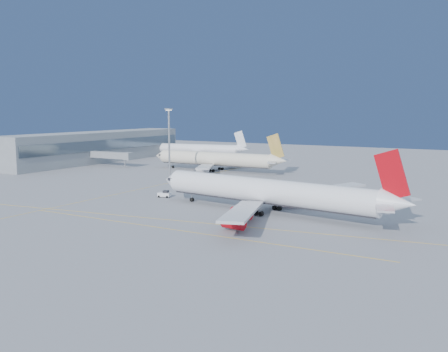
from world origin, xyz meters
TOP-DOWN VIEW (x-y plane):
  - ground at (0.00, 0.00)m, footprint 500.00×500.00m
  - terminal at (-114.93, 85.00)m, footprint 18.40×110.00m
  - jet_bridge at (-93.11, 72.00)m, footprint 23.60×3.60m
  - taxiway_lines at (-14.71, 6.34)m, footprint 118.86×140.00m
  - airliner_virgin at (13.37, 12.49)m, footprint 72.37×64.52m
  - airliner_etihad at (-42.94, 81.52)m, footprint 63.96×59.20m
  - airliner_third at (-82.72, 130.50)m, footprint 56.06×51.20m
  - pushback_tug at (-23.66, 17.86)m, footprint 4.06×3.00m
  - light_mast at (-50.14, 56.94)m, footprint 2.29×2.29m

SIDE VIEW (x-z plane):
  - ground at x=0.00m, z-range 0.00..0.00m
  - taxiway_lines at x=-14.71m, z-range 0.00..0.02m
  - pushback_tug at x=-23.66m, z-range -0.08..2.02m
  - airliner_third at x=-82.72m, z-range -2.97..12.09m
  - airliner_etihad at x=-42.94m, z-range -3.27..13.45m
  - jet_bridge at x=-93.11m, z-range 1.72..8.62m
  - airliner_virgin at x=13.37m, z-range -3.55..14.32m
  - terminal at x=-114.93m, z-range 0.01..15.01m
  - light_mast at x=-50.14m, z-range 2.40..28.94m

